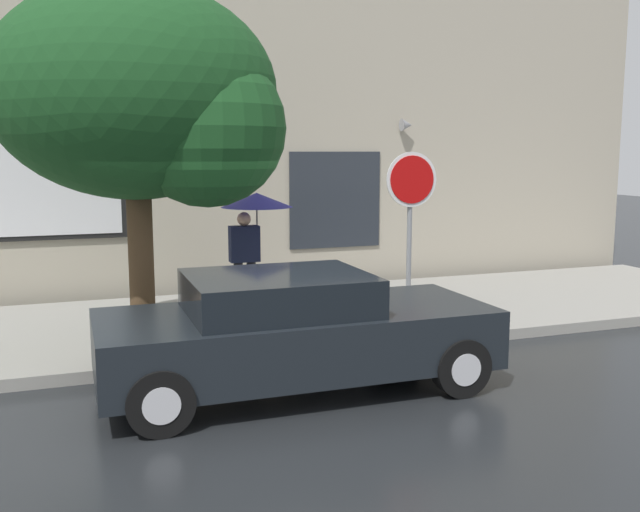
{
  "coord_description": "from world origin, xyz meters",
  "views": [
    {
      "loc": [
        -1.37,
        -7.09,
        2.61
      ],
      "look_at": [
        1.81,
        1.8,
        1.2
      ],
      "focal_mm": 39.54,
      "sensor_mm": 36.0,
      "label": 1
    }
  ],
  "objects_px": {
    "pedestrian_with_umbrella": "(253,215)",
    "stop_sign": "(411,204)",
    "street_tree": "(149,100)",
    "parked_car": "(294,332)"
  },
  "relations": [
    {
      "from": "pedestrian_with_umbrella",
      "to": "stop_sign",
      "type": "bearing_deg",
      "value": -42.69
    },
    {
      "from": "parked_car",
      "to": "stop_sign",
      "type": "relative_size",
      "value": 1.74
    },
    {
      "from": "parked_car",
      "to": "street_tree",
      "type": "xyz_separation_m",
      "value": [
        -1.29,
        1.56,
        2.55
      ]
    },
    {
      "from": "pedestrian_with_umbrella",
      "to": "street_tree",
      "type": "distance_m",
      "value": 2.89
    },
    {
      "from": "stop_sign",
      "to": "parked_car",
      "type": "bearing_deg",
      "value": -143.66
    },
    {
      "from": "stop_sign",
      "to": "street_tree",
      "type": "bearing_deg",
      "value": -178.79
    },
    {
      "from": "parked_car",
      "to": "stop_sign",
      "type": "height_order",
      "value": "stop_sign"
    },
    {
      "from": "parked_car",
      "to": "stop_sign",
      "type": "distance_m",
      "value": 3.02
    },
    {
      "from": "pedestrian_with_umbrella",
      "to": "stop_sign",
      "type": "relative_size",
      "value": 0.75
    },
    {
      "from": "parked_car",
      "to": "stop_sign",
      "type": "xyz_separation_m",
      "value": [
        2.23,
        1.64,
        1.22
      ]
    }
  ]
}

